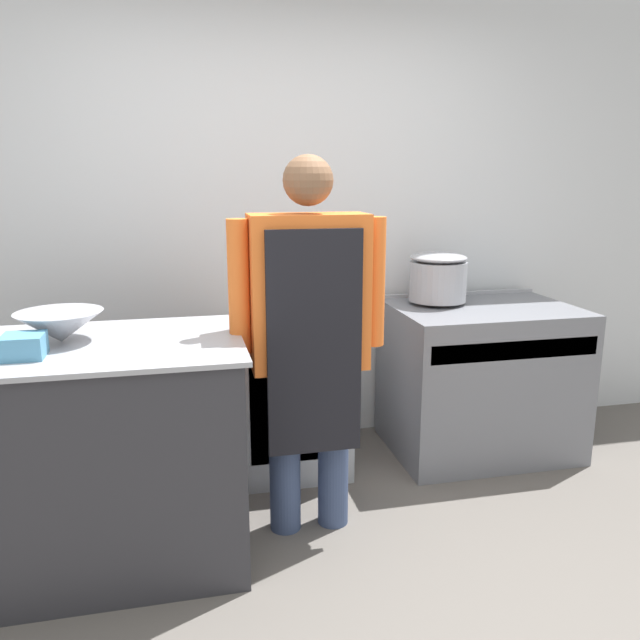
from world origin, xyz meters
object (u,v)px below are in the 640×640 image
Objects in this scene: stove at (480,378)px; fridge_unit at (288,396)px; mixing_bowl at (60,327)px; stock_pot at (438,277)px; person_cook at (309,325)px; plastic_tub at (24,346)px.

fridge_unit is at bearing 176.70° from stove.
stock_pot is (1.92, 0.72, 0.02)m from mixing_bowl.
stock_pot is (0.91, 0.75, 0.06)m from person_cook.
mixing_bowl is at bearing 178.62° from person_cook.
mixing_bowl reaches higher than plastic_tub.
fridge_unit is 2.39× the size of stock_pot.
person_cook is 4.92× the size of mixing_bowl.
mixing_bowl is at bearing -164.64° from stove.
fridge_unit is at bearing 32.58° from mixing_bowl.
mixing_bowl is at bearing 66.12° from plastic_tub.
stove is at bearing 28.25° from person_cook.
person_cook is at bearing -91.74° from fridge_unit.
person_cook is 1.11m from plastic_tub.
person_cook is 11.54× the size of plastic_tub.
mixing_bowl is (-1.01, 0.02, 0.04)m from person_cook.
person_cook is 5.11× the size of stock_pot.
mixing_bowl is 2.05m from stock_pot.
plastic_tub is at bearing -170.48° from person_cook.
person_cook is at bearing -1.38° from mixing_bowl.
plastic_tub is at bearing -160.39° from stove.
person_cook is 1.01m from mixing_bowl.
fridge_unit is at bearing 88.26° from person_cook.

